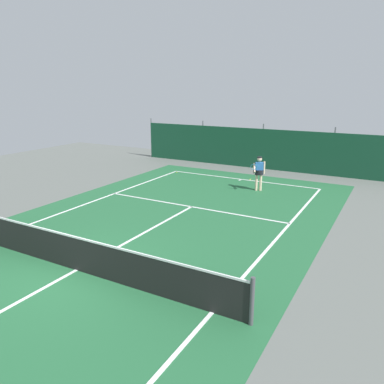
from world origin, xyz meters
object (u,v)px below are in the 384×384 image
at_px(tennis_net, 75,253).
at_px(tennis_ball_near_player, 177,172).
at_px(tennis_player, 259,171).
at_px(tennis_ball_midcourt, 250,180).
at_px(parked_car, 255,147).

relative_size(tennis_net, tennis_ball_near_player, 153.33).
height_order(tennis_player, tennis_ball_midcourt, tennis_player).
relative_size(tennis_player, tennis_ball_near_player, 24.85).
bearing_deg(tennis_ball_near_player, tennis_ball_midcourt, 5.35).
xyz_separation_m(tennis_net, tennis_ball_midcourt, (0.47, 11.99, -0.48)).
height_order(tennis_net, parked_car, parked_car).
bearing_deg(tennis_ball_midcourt, parked_car, 108.14).
relative_size(tennis_ball_near_player, tennis_ball_midcourt, 1.00).
height_order(tennis_ball_near_player, tennis_ball_midcourt, same).
xyz_separation_m(tennis_player, parked_car, (-3.00, 7.65, -0.12)).
bearing_deg(tennis_ball_midcourt, tennis_ball_near_player, -174.65).
bearing_deg(tennis_net, tennis_ball_midcourt, 87.76).
distance_m(tennis_ball_midcourt, parked_car, 6.22).
bearing_deg(parked_car, tennis_ball_near_player, -114.21).
bearing_deg(parked_car, tennis_net, -88.38).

